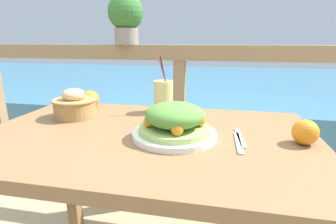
# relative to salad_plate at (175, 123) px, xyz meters

# --- Properties ---
(patio_table) EXTENTS (1.19, 0.77, 0.76)m
(patio_table) POSITION_rel_salad_plate_xyz_m (-0.11, 0.02, -0.15)
(patio_table) COLOR olive
(patio_table) RESTS_ON ground_plane
(railing_fence) EXTENTS (2.80, 0.08, 1.05)m
(railing_fence) POSITION_rel_salad_plate_xyz_m (-0.11, 0.78, -0.02)
(railing_fence) COLOR #937551
(railing_fence) RESTS_ON ground_plane
(sea_backdrop) EXTENTS (12.00, 4.00, 0.49)m
(sea_backdrop) POSITION_rel_salad_plate_xyz_m (-0.11, 3.28, -0.56)
(sea_backdrop) COLOR teal
(sea_backdrop) RESTS_ON ground_plane
(salad_plate) EXTENTS (0.29, 0.29, 0.12)m
(salad_plate) POSITION_rel_salad_plate_xyz_m (0.00, 0.00, 0.00)
(salad_plate) COLOR white
(salad_plate) RESTS_ON patio_table
(drink_glass) EXTENTS (0.09, 0.09, 0.25)m
(drink_glass) POSITION_rel_salad_plate_xyz_m (-0.10, 0.31, 0.02)
(drink_glass) COLOR #DBCC7F
(drink_glass) RESTS_ON patio_table
(bread_basket) EXTENTS (0.18, 0.18, 0.12)m
(bread_basket) POSITION_rel_salad_plate_xyz_m (-0.46, 0.16, 0.00)
(bread_basket) COLOR #AD7F47
(bread_basket) RESTS_ON patio_table
(potted_plant) EXTENTS (0.22, 0.22, 0.30)m
(potted_plant) POSITION_rel_salad_plate_xyz_m (-0.44, 0.78, 0.41)
(potted_plant) COLOR gray
(potted_plant) RESTS_ON railing_fence
(fork) EXTENTS (0.02, 0.18, 0.00)m
(fork) POSITION_rel_salad_plate_xyz_m (0.21, -0.01, -0.05)
(fork) COLOR silver
(fork) RESTS_ON patio_table
(knife) EXTENTS (0.03, 0.18, 0.00)m
(knife) POSITION_rel_salad_plate_xyz_m (0.22, 0.04, -0.05)
(knife) COLOR silver
(knife) RESTS_ON patio_table
(orange_near_basket) EXTENTS (0.08, 0.08, 0.08)m
(orange_near_basket) POSITION_rel_salad_plate_xyz_m (0.41, 0.03, -0.01)
(orange_near_basket) COLOR orange
(orange_near_basket) RESTS_ON patio_table
(orange_near_glass) EXTENTS (0.08, 0.08, 0.08)m
(orange_near_glass) POSITION_rel_salad_plate_xyz_m (-0.47, 0.32, -0.01)
(orange_near_glass) COLOR orange
(orange_near_glass) RESTS_ON patio_table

